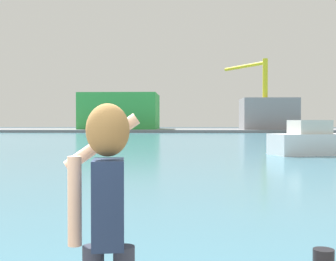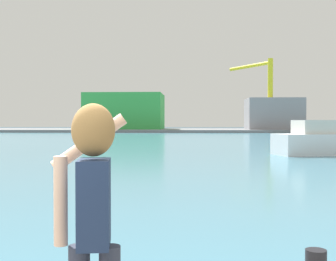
# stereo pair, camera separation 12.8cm
# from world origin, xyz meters

# --- Properties ---
(ground_plane) EXTENTS (220.00, 220.00, 0.00)m
(ground_plane) POSITION_xyz_m (0.00, 50.00, 0.00)
(ground_plane) COLOR #334751
(harbor_water) EXTENTS (140.00, 100.00, 0.02)m
(harbor_water) POSITION_xyz_m (0.00, 52.00, 0.01)
(harbor_water) COLOR teal
(harbor_water) RESTS_ON ground_plane
(far_shore_dock) EXTENTS (140.00, 20.00, 0.54)m
(far_shore_dock) POSITION_xyz_m (0.00, 92.00, 0.27)
(far_shore_dock) COLOR gray
(far_shore_dock) RESTS_ON ground_plane
(person_photographer) EXTENTS (0.53, 0.55, 1.74)m
(person_photographer) POSITION_xyz_m (0.89, 0.34, 1.67)
(person_photographer) COLOR #2D3342
(person_photographer) RESTS_ON quay_promenade
(boat_moored) EXTENTS (6.98, 4.19, 2.26)m
(boat_moored) POSITION_xyz_m (10.04, 27.75, 0.87)
(boat_moored) COLOR white
(boat_moored) RESTS_ON harbor_water
(warehouse_left) EXTENTS (15.77, 13.49, 7.40)m
(warehouse_left) POSITION_xyz_m (-12.80, 93.58, 4.24)
(warehouse_left) COLOR green
(warehouse_left) RESTS_ON far_shore_dock
(warehouse_right) EXTENTS (10.75, 9.43, 6.20)m
(warehouse_right) POSITION_xyz_m (17.70, 90.30, 3.64)
(warehouse_right) COLOR gray
(warehouse_right) RESTS_ON far_shore_dock
(port_crane) EXTENTS (7.50, 12.42, 13.83)m
(port_crane) POSITION_xyz_m (15.44, 89.05, 9.44)
(port_crane) COLOR yellow
(port_crane) RESTS_ON far_shore_dock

